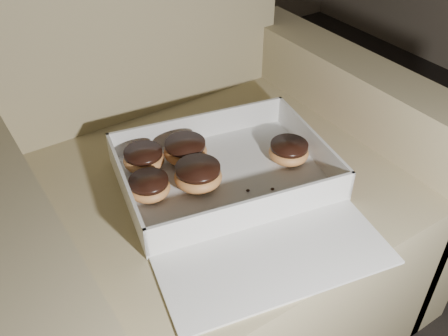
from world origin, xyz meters
name	(u,v)px	position (x,y,z in m)	size (l,w,h in m)	color
armchair	(199,201)	(0.48, 1.00, 0.28)	(0.86, 0.73, 0.90)	#978A60
bakery_box	(234,186)	(0.48, 0.87, 0.42)	(0.46, 0.51, 0.06)	silver
donut_a	(185,150)	(0.45, 1.00, 0.43)	(0.09, 0.09, 0.04)	#C68745
donut_b	(289,152)	(0.62, 0.88, 0.43)	(0.08, 0.08, 0.04)	#C68745
donut_c	(144,159)	(0.37, 1.02, 0.43)	(0.08, 0.08, 0.04)	#C68745
donut_d	(198,175)	(0.43, 0.92, 0.43)	(0.09, 0.09, 0.04)	#C68745
donut_e	(149,187)	(0.34, 0.94, 0.43)	(0.08, 0.08, 0.04)	#C68745
crumb_a	(248,190)	(0.50, 0.85, 0.41)	(0.01, 0.01, 0.00)	black
crumb_b	(162,238)	(0.31, 0.83, 0.41)	(0.01, 0.01, 0.00)	black
crumb_c	(158,242)	(0.30, 0.83, 0.41)	(0.01, 0.01, 0.00)	black
crumb_d	(282,203)	(0.53, 0.79, 0.41)	(0.01, 0.01, 0.00)	black
crumb_e	(272,189)	(0.54, 0.83, 0.41)	(0.01, 0.01, 0.00)	black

